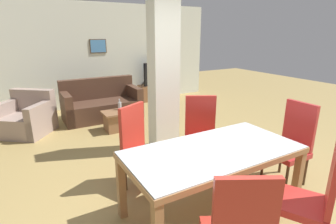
{
  "coord_description": "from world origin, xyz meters",
  "views": [
    {
      "loc": [
        -1.68,
        -1.96,
        1.97
      ],
      "look_at": [
        0.0,
        0.97,
        0.93
      ],
      "focal_mm": 28.0,
      "sensor_mm": 36.0,
      "label": 1
    }
  ],
  "objects_px": {
    "armchair": "(26,119)",
    "tv_stand": "(155,92)",
    "bottle": "(120,106)",
    "dining_table": "(213,162)",
    "coffee_table": "(121,120)",
    "dining_chair_head_right": "(292,142)",
    "sofa": "(102,105)",
    "tv_screen": "(154,74)",
    "dining_chair_far_left": "(140,146)",
    "dining_chair_near_right": "(315,194)",
    "dining_chair_far_right": "(201,133)"
  },
  "relations": [
    {
      "from": "armchair",
      "to": "dining_table",
      "type": "bearing_deg",
      "value": 152.15
    },
    {
      "from": "dining_chair_far_right",
      "to": "armchair",
      "type": "distance_m",
      "value": 3.63
    },
    {
      "from": "dining_chair_near_right",
      "to": "sofa",
      "type": "xyz_separation_m",
      "value": [
        -0.55,
        4.84,
        -0.26
      ]
    },
    {
      "from": "dining_table",
      "to": "bottle",
      "type": "bearing_deg",
      "value": 88.82
    },
    {
      "from": "dining_chair_far_right",
      "to": "dining_chair_head_right",
      "type": "bearing_deg",
      "value": 164.51
    },
    {
      "from": "coffee_table",
      "to": "tv_screen",
      "type": "height_order",
      "value": "tv_screen"
    },
    {
      "from": "dining_chair_head_right",
      "to": "dining_chair_far_left",
      "type": "bearing_deg",
      "value": 63.92
    },
    {
      "from": "dining_chair_near_right",
      "to": "sofa",
      "type": "bearing_deg",
      "value": 67.7
    },
    {
      "from": "coffee_table",
      "to": "tv_stand",
      "type": "height_order",
      "value": "tv_stand"
    },
    {
      "from": "sofa",
      "to": "dining_chair_head_right",
      "type": "bearing_deg",
      "value": 109.46
    },
    {
      "from": "dining_table",
      "to": "dining_chair_far_left",
      "type": "bearing_deg",
      "value": 118.02
    },
    {
      "from": "dining_chair_head_right",
      "to": "dining_chair_near_right",
      "type": "distance_m",
      "value": 1.21
    },
    {
      "from": "dining_chair_near_right",
      "to": "dining_chair_far_right",
      "type": "distance_m",
      "value": 1.7
    },
    {
      "from": "dining_chair_head_right",
      "to": "dining_chair_near_right",
      "type": "height_order",
      "value": "same"
    },
    {
      "from": "dining_table",
      "to": "dining_chair_far_right",
      "type": "bearing_deg",
      "value": 60.96
    },
    {
      "from": "dining_chair_near_right",
      "to": "bottle",
      "type": "relative_size",
      "value": 4.84
    },
    {
      "from": "dining_table",
      "to": "tv_stand",
      "type": "xyz_separation_m",
      "value": [
        1.79,
        4.9,
        -0.4
      ]
    },
    {
      "from": "dining_chair_far_left",
      "to": "tv_screen",
      "type": "height_order",
      "value": "tv_screen"
    },
    {
      "from": "tv_screen",
      "to": "dining_chair_head_right",
      "type": "bearing_deg",
      "value": 59.77
    },
    {
      "from": "dining_chair_near_right",
      "to": "sofa",
      "type": "relative_size",
      "value": 0.63
    },
    {
      "from": "dining_table",
      "to": "sofa",
      "type": "height_order",
      "value": "sofa"
    },
    {
      "from": "dining_chair_near_right",
      "to": "sofa",
      "type": "height_order",
      "value": "dining_chair_near_right"
    },
    {
      "from": "armchair",
      "to": "bottle",
      "type": "height_order",
      "value": "armchair"
    },
    {
      "from": "sofa",
      "to": "tv_stand",
      "type": "xyz_separation_m",
      "value": [
        1.87,
        0.92,
        -0.08
      ]
    },
    {
      "from": "coffee_table",
      "to": "tv_screen",
      "type": "distance_m",
      "value": 2.65
    },
    {
      "from": "dining_chair_far_left",
      "to": "dining_chair_far_right",
      "type": "relative_size",
      "value": 1.0
    },
    {
      "from": "dining_table",
      "to": "coffee_table",
      "type": "bearing_deg",
      "value": 89.44
    },
    {
      "from": "dining_chair_far_right",
      "to": "tv_stand",
      "type": "xyz_separation_m",
      "value": [
        1.32,
        4.06,
        -0.34
      ]
    },
    {
      "from": "dining_chair_far_right",
      "to": "coffee_table",
      "type": "height_order",
      "value": "dining_chair_far_right"
    },
    {
      "from": "dining_table",
      "to": "tv_screen",
      "type": "xyz_separation_m",
      "value": [
        1.79,
        4.9,
        0.16
      ]
    },
    {
      "from": "dining_table",
      "to": "tv_screen",
      "type": "relative_size",
      "value": 2.24
    },
    {
      "from": "dining_chair_head_right",
      "to": "tv_screen",
      "type": "height_order",
      "value": "tv_screen"
    },
    {
      "from": "dining_chair_head_right",
      "to": "dining_chair_far_right",
      "type": "distance_m",
      "value": 1.21
    },
    {
      "from": "bottle",
      "to": "dining_table",
      "type": "bearing_deg",
      "value": -91.18
    },
    {
      "from": "dining_chair_far_left",
      "to": "armchair",
      "type": "relative_size",
      "value": 0.9
    },
    {
      "from": "dining_table",
      "to": "dining_chair_near_right",
      "type": "bearing_deg",
      "value": -61.23
    },
    {
      "from": "dining_table",
      "to": "dining_chair_far_right",
      "type": "distance_m",
      "value": 0.97
    },
    {
      "from": "dining_table",
      "to": "dining_chair_head_right",
      "type": "height_order",
      "value": "dining_chair_head_right"
    },
    {
      "from": "dining_table",
      "to": "sofa",
      "type": "relative_size",
      "value": 1.08
    },
    {
      "from": "sofa",
      "to": "bottle",
      "type": "xyz_separation_m",
      "value": [
        0.14,
        -0.86,
        0.18
      ]
    },
    {
      "from": "armchair",
      "to": "tv_stand",
      "type": "bearing_deg",
      "value": -123.55
    },
    {
      "from": "dining_table",
      "to": "dining_chair_head_right",
      "type": "distance_m",
      "value": 1.33
    },
    {
      "from": "tv_screen",
      "to": "dining_chair_far_left",
      "type": "bearing_deg",
      "value": 35.84
    },
    {
      "from": "dining_chair_head_right",
      "to": "sofa",
      "type": "bearing_deg",
      "value": 19.46
    },
    {
      "from": "dining_table",
      "to": "coffee_table",
      "type": "relative_size",
      "value": 2.64
    },
    {
      "from": "armchair",
      "to": "sofa",
      "type": "bearing_deg",
      "value": -133.8
    },
    {
      "from": "dining_table",
      "to": "dining_chair_far_right",
      "type": "relative_size",
      "value": 1.72
    },
    {
      "from": "tv_screen",
      "to": "armchair",
      "type": "bearing_deg",
      "value": -6.62
    },
    {
      "from": "dining_table",
      "to": "dining_chair_head_right",
      "type": "xyz_separation_m",
      "value": [
        1.33,
        0.0,
        -0.06
      ]
    },
    {
      "from": "dining_chair_head_right",
      "to": "bottle",
      "type": "height_order",
      "value": "dining_chair_head_right"
    }
  ]
}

